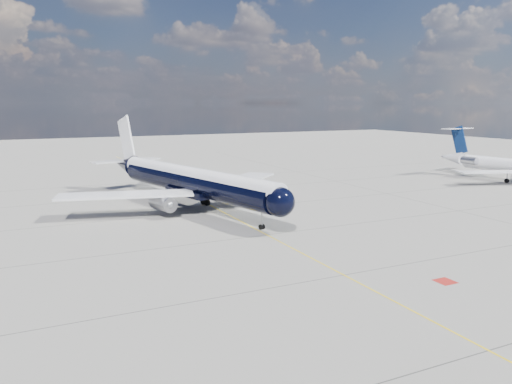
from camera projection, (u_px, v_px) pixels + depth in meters
ground at (207, 204)px, 74.74m from camera, size 320.00×320.00×0.00m
taxiway_centerline at (219, 210)px, 70.30m from camera, size 0.16×160.00×0.01m
red_marking at (445, 281)px, 42.10m from camera, size 1.60×1.60×0.01m
main_airliner at (188, 180)px, 71.09m from camera, size 35.54×43.96×12.88m
regional_jet at (509, 165)px, 95.45m from camera, size 26.29×30.44×10.32m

